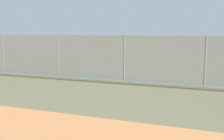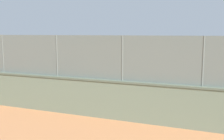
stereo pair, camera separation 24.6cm
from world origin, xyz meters
name	(u,v)px [view 2 (the right image)]	position (x,y,z in m)	size (l,w,h in m)	color
ground_plane	(137,77)	(0.00, 0.00, 0.00)	(260.00, 260.00, 0.00)	#B27247
perimeter_wall	(58,94)	(0.85, 10.52, 0.85)	(25.85, 0.78, 1.68)	slate
fence_panel_on_wall	(57,56)	(0.85, 10.52, 2.62)	(25.40, 0.39, 1.87)	slate
player_foreground_swinging	(137,65)	(0.27, -0.98, 0.86)	(0.69, 1.20, 1.47)	#B2B2B2
player_at_service_line	(79,64)	(5.07, 0.53, 0.95)	(0.73, 1.06, 1.61)	#B2B2B2
player_baseline_waiting	(210,77)	(-5.71, 3.78, 0.95)	(1.01, 0.76, 1.63)	navy
sports_ball	(131,75)	(0.64, -0.43, 0.05)	(0.09, 0.09, 0.09)	white
courtside_bench	(39,92)	(3.03, 9.05, 0.46)	(1.60, 0.40, 0.87)	brown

